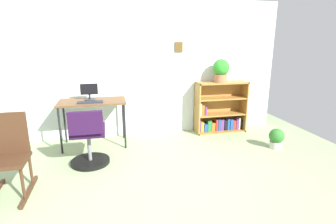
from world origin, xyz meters
TOP-DOWN VIEW (x-y plane):
  - ground_plane at (0.00, 0.00)m, footprint 6.24×6.24m
  - wall_back at (0.00, 2.15)m, footprint 5.20×0.12m
  - desk at (-0.70, 1.72)m, footprint 1.02×0.54m
  - monitor at (-0.74, 1.79)m, footprint 0.26×0.17m
  - keyboard at (-0.72, 1.58)m, footprint 0.37×0.14m
  - office_chair at (-0.74, 1.00)m, footprint 0.52×0.55m
  - rocking_chair at (-1.55, 0.50)m, footprint 0.42×0.64m
  - bookshelf_low at (1.52, 1.95)m, footprint 0.92×0.30m
  - potted_plant_on_shelf at (1.49, 1.90)m, footprint 0.29×0.29m
  - potted_plant_floor at (2.07, 0.98)m, footprint 0.23×0.23m

SIDE VIEW (x-z plane):
  - ground_plane at x=0.00m, z-range 0.00..0.00m
  - potted_plant_floor at x=2.07m, z-range 0.01..0.32m
  - office_chair at x=-0.74m, z-range -0.05..0.75m
  - bookshelf_low at x=1.52m, z-range -0.06..0.86m
  - rocking_chair at x=-1.55m, z-range 0.01..0.89m
  - desk at x=-0.70m, z-range 0.30..1.04m
  - keyboard at x=-0.72m, z-range 0.73..0.75m
  - monitor at x=-0.74m, z-range 0.73..0.99m
  - potted_plant_on_shelf at x=1.49m, z-range 0.94..1.34m
  - wall_back at x=0.00m, z-range 0.00..2.31m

